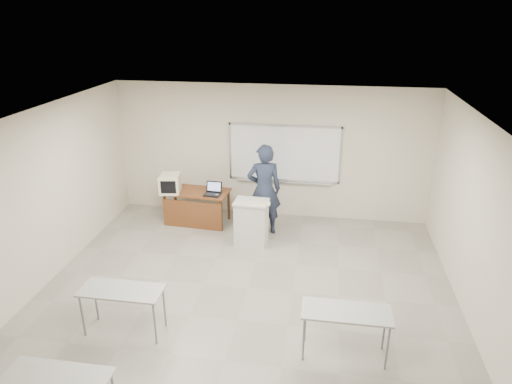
% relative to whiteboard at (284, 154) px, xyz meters
% --- Properties ---
extents(floor, '(7.00, 8.00, 0.01)m').
position_rel_whiteboard_xyz_m(floor, '(-0.30, -3.97, -1.49)').
color(floor, gray).
rests_on(floor, ground).
extents(whiteboard, '(2.48, 0.10, 1.31)m').
position_rel_whiteboard_xyz_m(whiteboard, '(0.00, 0.00, 0.00)').
color(whiteboard, white).
rests_on(whiteboard, floor).
extents(student_desks, '(4.40, 2.20, 0.73)m').
position_rel_whiteboard_xyz_m(student_desks, '(-0.30, -5.32, -0.81)').
color(student_desks, gray).
rests_on(student_desks, floor).
extents(instructor_desk, '(1.41, 0.70, 0.75)m').
position_rel_whiteboard_xyz_m(instructor_desk, '(-1.86, -0.78, -0.94)').
color(instructor_desk, '#622B18').
rests_on(instructor_desk, floor).
extents(podium, '(0.67, 0.49, 0.93)m').
position_rel_whiteboard_xyz_m(podium, '(-0.50, -1.47, -1.01)').
color(podium, beige).
rests_on(podium, floor).
extents(crt_monitor, '(0.43, 0.48, 0.41)m').
position_rel_whiteboard_xyz_m(crt_monitor, '(-2.41, -0.79, -0.54)').
color(crt_monitor, beige).
rests_on(crt_monitor, instructor_desk).
extents(laptop, '(0.34, 0.32, 0.25)m').
position_rel_whiteboard_xyz_m(laptop, '(-1.46, -0.79, -0.67)').
color(laptop, black).
rests_on(laptop, instructor_desk).
extents(mouse, '(0.10, 0.08, 0.03)m').
position_rel_whiteboard_xyz_m(mouse, '(-1.35, -0.87, -0.71)').
color(mouse, '#AFB1B8').
rests_on(mouse, instructor_desk).
extents(keyboard, '(0.50, 0.21, 0.03)m').
position_rel_whiteboard_xyz_m(keyboard, '(-0.35, -1.59, -0.53)').
color(keyboard, beige).
rests_on(keyboard, podium).
extents(presenter, '(0.80, 0.62, 1.96)m').
position_rel_whiteboard_xyz_m(presenter, '(-0.32, -0.93, -0.50)').
color(presenter, black).
rests_on(presenter, floor).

